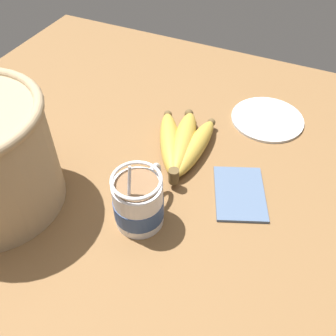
{
  "coord_description": "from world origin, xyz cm",
  "views": [
    {
      "loc": [
        -39.05,
        -23.53,
        57.16
      ],
      "look_at": [
        3.99,
        -3.79,
        8.29
      ],
      "focal_mm": 40.0,
      "sensor_mm": 36.0,
      "label": 1
    }
  ],
  "objects": [
    {
      "name": "napkin",
      "position": [
        7.47,
        -16.9,
        3.92
      ],
      "size": [
        15.5,
        13.35,
        0.6
      ],
      "color": "slate",
      "rests_on": "table"
    },
    {
      "name": "table",
      "position": [
        0.0,
        0.0,
        1.81
      ],
      "size": [
        116.86,
        116.86,
        3.62
      ],
      "color": "brown",
      "rests_on": "ground"
    },
    {
      "name": "small_plate",
      "position": [
        31.39,
        -16.08,
        3.92
      ],
      "size": [
        16.21,
        16.21,
        0.6
      ],
      "color": "silver",
      "rests_on": "table"
    },
    {
      "name": "banana_bunch",
      "position": [
        13.89,
        -2.54,
        5.7
      ],
      "size": [
        21.4,
        13.49,
        4.47
      ],
      "color": "brown",
      "rests_on": "table"
    },
    {
      "name": "coffee_mug",
      "position": [
        -5.3,
        -2.67,
        8.29
      ],
      "size": [
        12.49,
        8.56,
        14.78
      ],
      "color": "silver",
      "rests_on": "table"
    }
  ]
}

